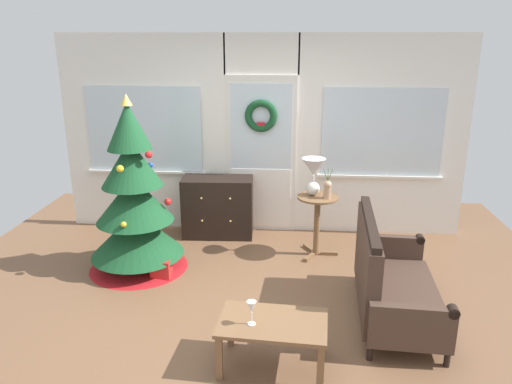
{
  "coord_description": "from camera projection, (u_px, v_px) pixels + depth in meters",
  "views": [
    {
      "loc": [
        0.42,
        -4.16,
        2.49
      ],
      "look_at": [
        0.05,
        0.55,
        1.0
      ],
      "focal_mm": 34.44,
      "sensor_mm": 36.0,
      "label": 1
    }
  ],
  "objects": [
    {
      "name": "ground_plane",
      "position": [
        246.0,
        307.0,
        4.74
      ],
      "size": [
        6.76,
        6.76,
        0.0
      ],
      "primitive_type": "plane",
      "color": "brown"
    },
    {
      "name": "back_wall_with_door",
      "position": [
        261.0,
        135.0,
        6.33
      ],
      "size": [
        5.2,
        0.19,
        2.55
      ],
      "color": "white",
      "rests_on": "ground"
    },
    {
      "name": "christmas_tree",
      "position": [
        135.0,
        207.0,
        5.35
      ],
      "size": [
        1.1,
        1.1,
        1.95
      ],
      "color": "#4C331E",
      "rests_on": "ground"
    },
    {
      "name": "dresser_cabinet",
      "position": [
        218.0,
        207.0,
        6.36
      ],
      "size": [
        0.92,
        0.47,
        0.78
      ],
      "color": "black",
      "rests_on": "ground"
    },
    {
      "name": "settee_sofa",
      "position": [
        387.0,
        279.0,
        4.49
      ],
      "size": [
        0.8,
        1.55,
        0.96
      ],
      "color": "black",
      "rests_on": "ground"
    },
    {
      "name": "side_table",
      "position": [
        317.0,
        214.0,
        5.75
      ],
      "size": [
        0.5,
        0.48,
        0.73
      ],
      "color": "brown",
      "rests_on": "ground"
    },
    {
      "name": "table_lamp",
      "position": [
        313.0,
        172.0,
        5.64
      ],
      "size": [
        0.28,
        0.28,
        0.44
      ],
      "color": "silver",
      "rests_on": "side_table"
    },
    {
      "name": "flower_vase",
      "position": [
        327.0,
        188.0,
        5.58
      ],
      "size": [
        0.11,
        0.1,
        0.35
      ],
      "color": "tan",
      "rests_on": "side_table"
    },
    {
      "name": "coffee_table",
      "position": [
        273.0,
        328.0,
        3.81
      ],
      "size": [
        0.87,
        0.58,
        0.4
      ],
      "color": "brown",
      "rests_on": "ground"
    },
    {
      "name": "wine_glass",
      "position": [
        252.0,
        308.0,
        3.71
      ],
      "size": [
        0.08,
        0.08,
        0.2
      ],
      "color": "silver",
      "rests_on": "coffee_table"
    },
    {
      "name": "gift_box",
      "position": [
        161.0,
        268.0,
        5.31
      ],
      "size": [
        0.21,
        0.19,
        0.21
      ],
      "primitive_type": "cube",
      "color": "red",
      "rests_on": "ground"
    }
  ]
}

